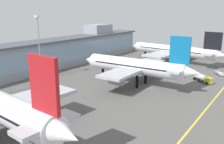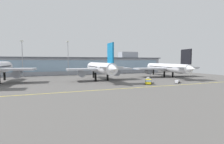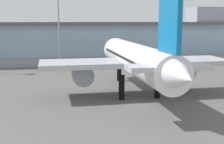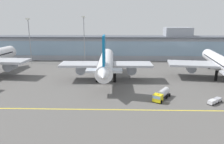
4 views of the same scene
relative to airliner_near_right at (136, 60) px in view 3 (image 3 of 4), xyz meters
The scene contains 4 objects.
ground_plane 10.26m from the airliner_near_right, 102.55° to the right, with size 199.51×199.51×0.00m, color #5B5956.
terminal_building 46.95m from the airliner_near_right, 89.99° to the left, with size 145.50×14.00×19.24m.
airliner_near_right is the anchor object (origin of this frame).
apron_light_mast_west 40.56m from the airliner_near_right, 111.29° to the left, with size 1.80×1.80×25.78m.
Camera 3 is at (-13.50, -50.46, 14.75)m, focal length 49.44 mm.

